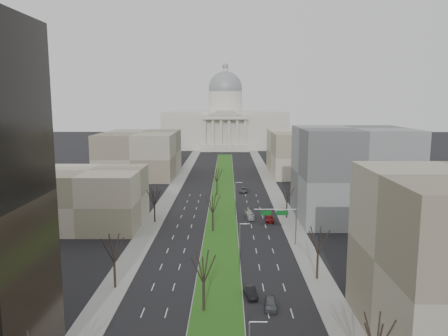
# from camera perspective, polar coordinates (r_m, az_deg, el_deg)

# --- Properties ---
(ground) EXTENTS (600.00, 600.00, 0.00)m
(ground) POSITION_cam_1_polar(r_m,az_deg,el_deg) (143.98, -0.14, -3.62)
(ground) COLOR black
(ground) RESTS_ON ground
(median) EXTENTS (8.00, 222.03, 0.20)m
(median) POSITION_cam_1_polar(r_m,az_deg,el_deg) (142.97, -0.14, -3.67)
(median) COLOR #999993
(median) RESTS_ON ground
(sidewalk_left) EXTENTS (5.00, 330.00, 0.15)m
(sidewalk_left) POSITION_cam_1_polar(r_m,az_deg,el_deg) (121.15, -8.62, -6.07)
(sidewalk_left) COLOR gray
(sidewalk_left) RESTS_ON ground
(sidewalk_right) EXTENTS (5.00, 330.00, 0.15)m
(sidewalk_right) POSITION_cam_1_polar(r_m,az_deg,el_deg) (120.72, 8.12, -6.11)
(sidewalk_right) COLOR gray
(sidewalk_right) RESTS_ON ground
(capitol) EXTENTS (80.00, 46.00, 55.00)m
(capitol) POSITION_cam_1_polar(r_m,az_deg,el_deg) (290.58, 0.17, 5.88)
(capitol) COLOR beige
(capitol) RESTS_ON ground
(building_beige_left) EXTENTS (26.00, 22.00, 14.00)m
(building_beige_left) POSITION_cam_1_polar(r_m,az_deg,el_deg) (113.65, -17.25, -3.77)
(building_beige_left) COLOR gray
(building_beige_left) RESTS_ON ground
(building_grey_right) EXTENTS (28.00, 26.00, 24.00)m
(building_grey_right) POSITION_cam_1_polar(r_m,az_deg,el_deg) (118.73, 16.35, -0.75)
(building_grey_right) COLOR slate
(building_grey_right) RESTS_ON ground
(building_far_left) EXTENTS (30.00, 40.00, 18.00)m
(building_far_left) POSITION_cam_1_polar(r_m,az_deg,el_deg) (185.57, -10.88, 1.83)
(building_far_left) COLOR gray
(building_far_left) RESTS_ON ground
(building_far_right) EXTENTS (30.00, 40.00, 18.00)m
(building_far_right) POSITION_cam_1_polar(r_m,az_deg,el_deg) (189.88, 10.63, 1.99)
(building_far_right) COLOR gray
(building_far_right) RESTS_ON ground
(tree_left_mid) EXTENTS (5.40, 5.40, 9.72)m
(tree_left_mid) POSITION_cam_1_polar(r_m,az_deg,el_deg) (75.02, -14.22, -10.08)
(tree_left_mid) COLOR black
(tree_left_mid) RESTS_ON ground
(tree_left_far) EXTENTS (5.28, 5.28, 9.50)m
(tree_left_far) POSITION_cam_1_polar(r_m,az_deg,el_deg) (112.81, -9.10, -3.65)
(tree_left_far) COLOR black
(tree_left_far) RESTS_ON ground
(tree_right_near) EXTENTS (5.16, 5.16, 9.29)m
(tree_right_near) POSITION_cam_1_polar(r_m,az_deg,el_deg) (51.46, 19.36, -19.81)
(tree_right_near) COLOR black
(tree_right_near) RESTS_ON ground
(tree_right_mid) EXTENTS (5.52, 5.52, 9.94)m
(tree_right_mid) POSITION_cam_1_polar(r_m,az_deg,el_deg) (77.99, 12.22, -9.15)
(tree_right_mid) COLOR black
(tree_right_mid) RESTS_ON ground
(tree_right_far) EXTENTS (5.04, 5.04, 9.07)m
(tree_right_far) POSITION_cam_1_polar(r_m,az_deg,el_deg) (116.29, 8.23, -3.42)
(tree_right_far) COLOR black
(tree_right_far) RESTS_ON ground
(tree_median_a) EXTENTS (5.40, 5.40, 9.72)m
(tree_median_a) POSITION_cam_1_polar(r_m,az_deg,el_deg) (65.25, -2.71, -12.72)
(tree_median_a) COLOR black
(tree_median_a) RESTS_ON ground
(tree_median_b) EXTENTS (5.40, 5.40, 9.72)m
(tree_median_b) POSITION_cam_1_polar(r_m,az_deg,el_deg) (103.47, -1.49, -4.59)
(tree_median_b) COLOR black
(tree_median_b) RESTS_ON ground
(tree_median_c) EXTENTS (5.40, 5.40, 9.72)m
(tree_median_c) POSITION_cam_1_polar(r_m,az_deg,el_deg) (142.68, -0.94, -0.88)
(tree_median_c) COLOR black
(tree_median_c) RESTS_ON ground
(streetlamp_median_b) EXTENTS (1.90, 0.20, 9.16)m
(streetlamp_median_b) POSITION_cam_1_polar(r_m,az_deg,el_deg) (80.02, 2.09, -10.26)
(streetlamp_median_b) COLOR gray
(streetlamp_median_b) RESTS_ON ground
(streetlamp_median_c) EXTENTS (1.90, 0.20, 9.16)m
(streetlamp_median_c) POSITION_cam_1_polar(r_m,az_deg,el_deg) (118.54, 1.55, -3.95)
(streetlamp_median_c) COLOR gray
(streetlamp_median_c) RESTS_ON ground
(mast_arm_signs) EXTENTS (9.12, 0.24, 8.09)m
(mast_arm_signs) POSITION_cam_1_polar(r_m,az_deg,el_deg) (94.73, 7.77, -6.48)
(mast_arm_signs) COLOR gray
(mast_arm_signs) RESTS_ON ground
(car_grey_near) EXTENTS (2.09, 4.59, 1.53)m
(car_grey_near) POSITION_cam_1_polar(r_m,az_deg,el_deg) (68.99, 6.11, -17.17)
(car_grey_near) COLOR #515559
(car_grey_near) RESTS_ON ground
(car_black) EXTENTS (2.27, 4.81, 1.52)m
(car_black) POSITION_cam_1_polar(r_m,az_deg,el_deg) (72.33, 3.49, -15.86)
(car_black) COLOR black
(car_black) RESTS_ON ground
(car_red) EXTENTS (2.22, 5.28, 1.52)m
(car_red) POSITION_cam_1_polar(r_m,az_deg,el_deg) (114.13, 5.97, -6.59)
(car_red) COLOR maroon
(car_red) RESTS_ON ground
(car_grey_far) EXTENTS (3.30, 5.85, 1.54)m
(car_grey_far) POSITION_cam_1_polar(r_m,az_deg,el_deg) (149.41, 2.60, -2.87)
(car_grey_far) COLOR #4C4F53
(car_grey_far) RESTS_ON ground
(box_van) EXTENTS (2.42, 6.79, 1.85)m
(box_van) POSITION_cam_1_polar(r_m,az_deg,el_deg) (116.87, 3.33, -6.11)
(box_van) COLOR silver
(box_van) RESTS_ON ground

